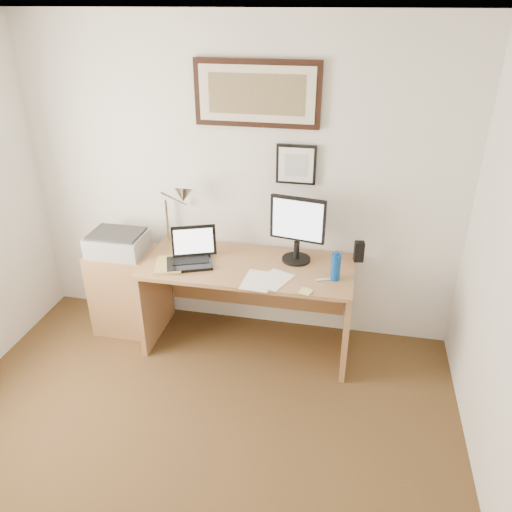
% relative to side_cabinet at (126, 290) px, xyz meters
% --- Properties ---
extents(ceiling, '(4.00, 4.00, 0.00)m').
position_rel_side_cabinet_xyz_m(ceiling, '(0.92, -1.68, 2.13)').
color(ceiling, silver).
rests_on(ceiling, ground).
extents(wall_back, '(3.50, 0.02, 2.50)m').
position_rel_side_cabinet_xyz_m(wall_back, '(0.92, 0.32, 0.89)').
color(wall_back, white).
rests_on(wall_back, ground).
extents(side_cabinet, '(0.50, 0.40, 0.73)m').
position_rel_side_cabinet_xyz_m(side_cabinet, '(0.00, 0.00, 0.00)').
color(side_cabinet, '#94663E').
rests_on(side_cabinet, floor).
extents(water_bottle, '(0.07, 0.07, 0.20)m').
position_rel_side_cabinet_xyz_m(water_bottle, '(1.73, -0.14, 0.49)').
color(water_bottle, '#0B3F93').
rests_on(water_bottle, desk).
extents(bottle_cap, '(0.04, 0.04, 0.02)m').
position_rel_side_cabinet_xyz_m(bottle_cap, '(1.73, -0.14, 0.60)').
color(bottle_cap, '#0B3F93').
rests_on(bottle_cap, water_bottle).
extents(speaker, '(0.08, 0.07, 0.16)m').
position_rel_side_cabinet_xyz_m(speaker, '(1.89, 0.18, 0.47)').
color(speaker, black).
rests_on(speaker, desk).
extents(paper_sheet_a, '(0.22, 0.31, 0.00)m').
position_rel_side_cabinet_xyz_m(paper_sheet_a, '(1.19, -0.27, 0.39)').
color(paper_sheet_a, white).
rests_on(paper_sheet_a, desk).
extents(paper_sheet_b, '(0.28, 0.32, 0.00)m').
position_rel_side_cabinet_xyz_m(paper_sheet_b, '(1.31, -0.24, 0.39)').
color(paper_sheet_b, white).
rests_on(paper_sheet_b, desk).
extents(sticky_pad, '(0.10, 0.10, 0.01)m').
position_rel_side_cabinet_xyz_m(sticky_pad, '(1.55, -0.36, 0.39)').
color(sticky_pad, '#EEE370').
rests_on(sticky_pad, desk).
extents(marker_pen, '(0.14, 0.06, 0.02)m').
position_rel_side_cabinet_xyz_m(marker_pen, '(1.67, -0.17, 0.39)').
color(marker_pen, white).
rests_on(marker_pen, desk).
extents(book, '(0.26, 0.32, 0.02)m').
position_rel_side_cabinet_xyz_m(book, '(0.39, -0.22, 0.40)').
color(book, tan).
rests_on(book, desk).
extents(desk, '(1.60, 0.70, 0.75)m').
position_rel_side_cabinet_xyz_m(desk, '(1.07, 0.04, 0.15)').
color(desk, '#94663E').
rests_on(desk, floor).
extents(laptop, '(0.40, 0.41, 0.26)m').
position_rel_side_cabinet_xyz_m(laptop, '(0.64, -0.09, 0.44)').
color(laptop, black).
rests_on(laptop, desk).
extents(lcd_monitor, '(0.42, 0.22, 0.52)m').
position_rel_side_cabinet_xyz_m(lcd_monitor, '(1.42, 0.08, 0.68)').
color(lcd_monitor, black).
rests_on(lcd_monitor, desk).
extents(printer, '(0.44, 0.34, 0.18)m').
position_rel_side_cabinet_xyz_m(printer, '(-0.00, -0.02, 0.45)').
color(printer, '#9F9FA2').
rests_on(printer, side_cabinet).
extents(desk_lamp, '(0.29, 0.27, 0.53)m').
position_rel_side_cabinet_xyz_m(desk_lamp, '(0.51, 0.13, 0.82)').
color(desk_lamp, silver).
rests_on(desk_lamp, desk).
extents(picture_large, '(0.92, 0.04, 0.47)m').
position_rel_side_cabinet_xyz_m(picture_large, '(1.07, 0.29, 1.59)').
color(picture_large, black).
rests_on(picture_large, wall_back).
extents(picture_small, '(0.30, 0.03, 0.30)m').
position_rel_side_cabinet_xyz_m(picture_small, '(1.37, 0.29, 1.09)').
color(picture_small, black).
rests_on(picture_small, wall_back).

